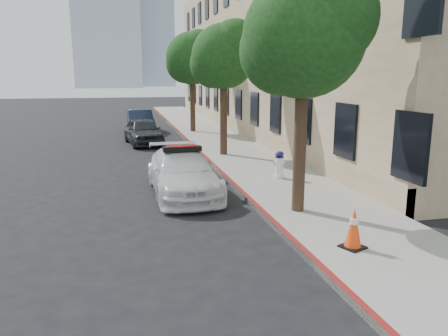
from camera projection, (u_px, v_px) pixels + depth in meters
ground at (171, 201)px, 12.00m from camera, size 120.00×120.00×0.00m
sidewalk at (219, 142)px, 22.31m from camera, size 3.20×50.00×0.15m
curb_strip at (189, 143)px, 21.97m from camera, size 0.12×50.00×0.15m
building at (289, 49)px, 27.31m from camera, size 8.00×36.00×10.00m
tower_right at (150, 16)px, 138.01m from camera, size 14.00×14.00×44.00m
tree_near at (305, 35)px, 9.85m from camera, size 2.92×2.82×5.62m
tree_mid at (224, 56)px, 17.49m from camera, size 2.77×2.64×5.43m
tree_far at (192, 58)px, 25.07m from camera, size 3.10×3.00×5.81m
police_car at (183, 172)px, 12.61m from camera, size 1.89×4.43×1.42m
parked_car_mid at (143, 131)px, 21.81m from camera, size 2.06×4.02×1.31m
parked_car_far at (140, 121)px, 26.52m from camera, size 1.59×4.12×1.34m
fire_hydrant at (279, 165)px, 13.98m from camera, size 0.37×0.34×0.88m
traffic_cone at (354, 228)px, 8.29m from camera, size 0.54×0.54×0.79m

